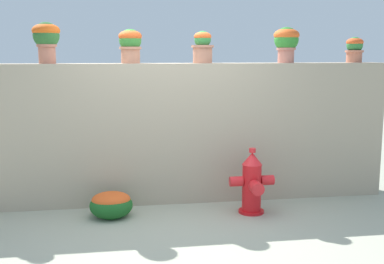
# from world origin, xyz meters

# --- Properties ---
(ground_plane) EXTENTS (24.00, 24.00, 0.00)m
(ground_plane) POSITION_xyz_m (0.00, 0.00, 0.00)
(ground_plane) COLOR #A0A18C
(stone_wall) EXTENTS (5.72, 0.37, 1.78)m
(stone_wall) POSITION_xyz_m (0.00, 1.04, 0.89)
(stone_wall) COLOR tan
(stone_wall) RESTS_ON ground
(potted_plant_1) EXTENTS (0.33, 0.33, 0.49)m
(potted_plant_1) POSITION_xyz_m (-1.45, 1.04, 2.09)
(potted_plant_1) COLOR #B26954
(potted_plant_1) RESTS_ON stone_wall
(potted_plant_2) EXTENTS (0.29, 0.29, 0.42)m
(potted_plant_2) POSITION_xyz_m (-0.46, 1.06, 2.03)
(potted_plant_2) COLOR #B9755A
(potted_plant_2) RESTS_ON stone_wall
(potted_plant_3) EXTENTS (0.28, 0.28, 0.40)m
(potted_plant_3) POSITION_xyz_m (0.45, 1.04, 1.99)
(potted_plant_3) COLOR #B07059
(potted_plant_3) RESTS_ON stone_wall
(potted_plant_4) EXTENTS (0.33, 0.33, 0.45)m
(potted_plant_4) POSITION_xyz_m (1.53, 1.01, 2.06)
(potted_plant_4) COLOR #B36B5B
(potted_plant_4) RESTS_ON stone_wall
(potted_plant_5) EXTENTS (0.24, 0.24, 0.34)m
(potted_plant_5) POSITION_xyz_m (2.51, 1.08, 1.97)
(potted_plant_5) COLOR #C37257
(potted_plant_5) RESTS_ON stone_wall
(fire_hydrant) EXTENTS (0.54, 0.44, 0.79)m
(fire_hydrant) POSITION_xyz_m (0.94, 0.38, 0.36)
(fire_hydrant) COLOR red
(fire_hydrant) RESTS_ON ground
(flower_bush_left) EXTENTS (0.50, 0.45, 0.32)m
(flower_bush_left) POSITION_xyz_m (-0.73, 0.48, 0.16)
(flower_bush_left) COLOR #1C5A21
(flower_bush_left) RESTS_ON ground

